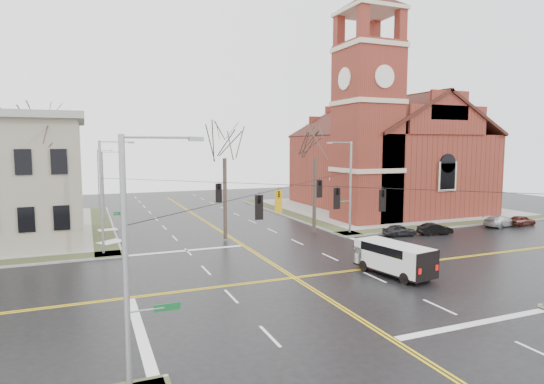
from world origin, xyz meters
name	(u,v)px	position (x,y,z in m)	size (l,w,h in m)	color
ground	(294,278)	(0.00, 0.00, 0.00)	(120.00, 120.00, 0.00)	black
sidewalks	(294,277)	(0.00, 0.00, 0.08)	(80.00, 80.00, 0.17)	gray
road_markings	(294,278)	(0.00, 0.00, 0.01)	(100.00, 100.00, 0.01)	gold
church	(382,148)	(24.76, 24.78, 8.43)	(24.28, 27.48, 27.50)	maroon
signal_pole_ne	(349,184)	(11.32, 11.50, 4.95)	(2.75, 0.22, 9.00)	gray
signal_pole_nw	(104,194)	(-11.32, 11.50, 4.95)	(2.75, 0.22, 9.00)	gray
signal_pole_sw	(131,263)	(-11.32, -11.50, 4.95)	(2.75, 0.22, 9.00)	gray
span_wires	(295,185)	(0.00, 0.00, 6.20)	(23.02, 23.02, 0.03)	black
traffic_signals	(299,198)	(0.00, -0.67, 5.45)	(8.21, 8.26, 1.30)	black
streetlight_north_a	(104,183)	(-10.65, 28.00, 4.47)	(2.30, 0.20, 8.00)	gray
streetlight_north_b	(99,173)	(-10.65, 48.00, 4.47)	(2.30, 0.20, 8.00)	gray
cargo_van	(391,256)	(6.49, -1.77, 1.27)	(3.15, 5.92, 2.14)	white
parked_car_a	(400,230)	(15.39, 8.73, 0.56)	(1.33, 3.31, 1.13)	black
parked_car_b	(435,229)	(19.08, 7.97, 0.56)	(1.19, 3.41, 1.12)	black
parked_car_c	(500,221)	(28.75, 8.74, 0.63)	(1.76, 4.32, 1.25)	#A2A2A4
parked_car_d	(521,220)	(31.40, 8.32, 0.57)	(1.36, 3.37, 1.15)	#3D1611
tree_nw_far	(44,137)	(-15.49, 13.46, 9.39)	(4.00, 4.00, 13.00)	#3B2E25
tree_nw_near	(225,153)	(-0.83, 13.22, 8.10)	(4.00, 4.00, 11.18)	#3B2E25
tree_ne	(315,153)	(8.29, 12.99, 8.03)	(4.00, 4.00, 11.09)	#3B2E25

